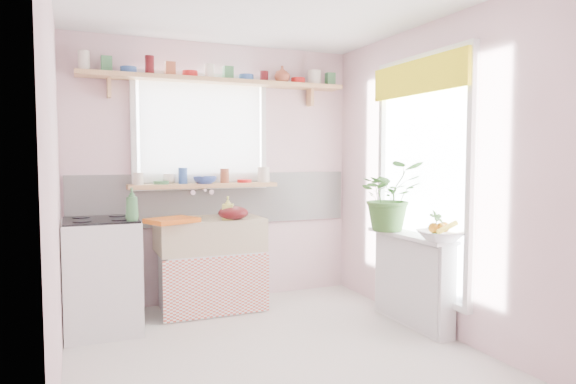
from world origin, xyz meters
name	(u,v)px	position (x,y,z in m)	size (l,w,h in m)	color
room	(310,161)	(0.66, 0.86, 1.37)	(3.20, 3.20, 3.20)	silver
sink_unit	(210,263)	(-0.15, 1.29, 0.43)	(0.95, 0.65, 1.11)	white
cooker	(102,275)	(-1.10, 1.05, 0.46)	(0.58, 0.58, 0.93)	white
radiator_ledge	(412,278)	(1.30, 0.20, 0.40)	(0.22, 0.95, 0.78)	white
windowsill	(204,185)	(-0.15, 1.48, 1.14)	(1.40, 0.22, 0.04)	tan
pine_shelf	(219,81)	(0.00, 1.47, 2.12)	(2.52, 0.24, 0.04)	tan
shelf_crockery	(219,73)	(0.00, 1.47, 2.20)	(2.47, 0.11, 0.12)	silver
sill_crockery	(202,178)	(-0.17, 1.48, 1.22)	(1.35, 0.11, 0.12)	silver
dish_tray	(172,220)	(-0.53, 1.10, 0.87)	(0.39, 0.30, 0.04)	#D25912
colander	(233,213)	(0.02, 1.10, 0.91)	(0.27, 0.27, 0.12)	#510D11
jade_plant	(390,196)	(1.21, 0.41, 1.08)	(0.54, 0.47, 0.60)	#3B6B2B
fruit_bowl	(440,236)	(1.25, -0.20, 0.82)	(0.33, 0.33, 0.08)	white
herb_pot	(436,226)	(1.21, -0.20, 0.89)	(0.12, 0.08, 0.24)	#3A6B2B
soap_bottle_sink	(228,208)	(-0.03, 1.10, 0.96)	(0.10, 0.10, 0.21)	#DCE063
sill_cup	(169,179)	(-0.47, 1.54, 1.21)	(0.12, 0.12, 0.09)	white
sill_bowl	(205,180)	(-0.16, 1.42, 1.19)	(0.22, 0.22, 0.07)	#334EA7
shelf_vase	(282,74)	(0.63, 1.43, 2.22)	(0.15, 0.15, 0.16)	#A24B31
cooker_bottle	(132,204)	(-0.88, 0.83, 1.04)	(0.10, 0.10, 0.26)	#3C7843
fruit	(441,228)	(1.26, -0.19, 0.88)	(0.20, 0.14, 0.10)	orange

